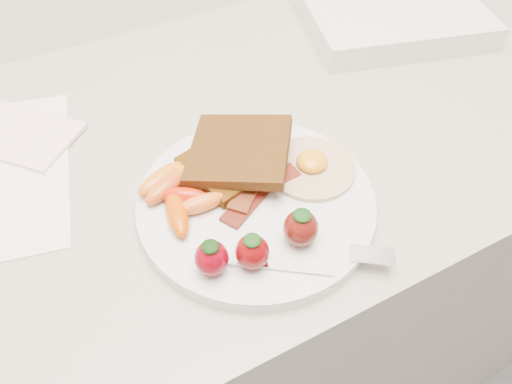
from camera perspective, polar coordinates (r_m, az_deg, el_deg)
name	(u,v)px	position (r m, az deg, el deg)	size (l,w,h in m)	color
counter	(233,302)	(1.02, -2.69, -12.47)	(2.00, 0.60, 0.90)	gray
plate	(256,203)	(0.57, 0.00, -1.27)	(0.27, 0.27, 0.02)	silver
toast_lower	(229,164)	(0.59, -3.14, 3.18)	(0.09, 0.09, 0.01)	black
toast_upper	(239,150)	(0.59, -1.91, 4.79)	(0.11, 0.11, 0.01)	#351305
fried_egg	(312,166)	(0.59, 6.36, 2.98)	(0.14, 0.14, 0.02)	#EEE6D0
bacon_strips	(255,188)	(0.57, -0.08, 0.49)	(0.11, 0.09, 0.01)	#3A150A
baby_carrots	(177,193)	(0.56, -9.00, -0.08)	(0.09, 0.11, 0.02)	#C54B19
strawberries	(259,244)	(0.50, 0.34, -5.96)	(0.13, 0.05, 0.04)	#71010E
fork	(323,260)	(0.51, 7.70, -7.75)	(0.16, 0.09, 0.00)	silver
notepad	(21,135)	(0.73, -25.25, 5.94)	(0.10, 0.14, 0.01)	#FFD2DE
appliance	(391,15)	(0.91, 15.21, 18.99)	(0.28, 0.23, 0.04)	silver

